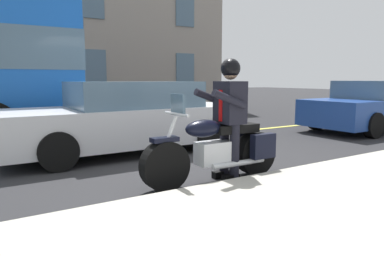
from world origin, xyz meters
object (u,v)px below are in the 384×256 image
motorcycle_main (218,150)px  rider_main (229,108)px  car_dark (127,118)px  car_silver (377,106)px

motorcycle_main → rider_main: (-0.19, -0.00, 0.58)m
motorcycle_main → rider_main: size_ratio=1.27×
motorcycle_main → car_dark: (0.32, -2.62, 0.24)m
rider_main → car_dark: (0.51, -2.62, -0.35)m
motorcycle_main → car_silver: bearing=-165.4°
car_silver → car_dark: bearing=-6.4°
motorcycle_main → rider_main: 0.61m
rider_main → car_silver: (-6.75, -1.81, -0.35)m
motorcycle_main → rider_main: rider_main is taller
car_dark → car_silver: bearing=173.6°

